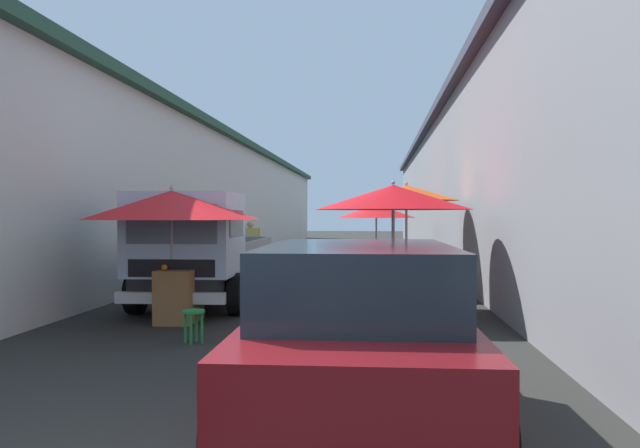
% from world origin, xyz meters
% --- Properties ---
extents(ground, '(90.00, 90.00, 0.00)m').
position_xyz_m(ground, '(13.50, 0.00, 0.00)').
color(ground, '#282826').
extents(building_left_whitewash, '(49.80, 7.50, 4.61)m').
position_xyz_m(building_left_whitewash, '(15.75, 7.06, 2.31)').
color(building_left_whitewash, beige).
rests_on(building_left_whitewash, ground).
extents(building_right_concrete, '(49.80, 7.50, 5.19)m').
position_xyz_m(building_right_concrete, '(15.75, -7.06, 2.61)').
color(building_right_concrete, gray).
rests_on(building_right_concrete, ground).
extents(fruit_stall_near_right, '(2.38, 2.38, 2.45)m').
position_xyz_m(fruit_stall_near_right, '(10.44, -2.23, 1.90)').
color(fruit_stall_near_right, '#9E9EA3').
rests_on(fruit_stall_near_right, ground).
extents(fruit_stall_far_right, '(2.69, 2.69, 2.13)m').
position_xyz_m(fruit_stall_far_right, '(16.94, -1.53, 1.67)').
color(fruit_stall_far_right, '#9E9EA3').
rests_on(fruit_stall_far_right, ground).
extents(fruit_stall_near_left, '(2.72, 2.72, 2.30)m').
position_xyz_m(fruit_stall_near_left, '(7.29, -1.80, 1.80)').
color(fruit_stall_near_left, '#9E9EA3').
rests_on(fruit_stall_near_left, ground).
extents(fruit_stall_far_left, '(2.75, 2.75, 2.16)m').
position_xyz_m(fruit_stall_far_left, '(6.04, 1.67, 1.71)').
color(fruit_stall_far_left, '#9E9EA3').
rests_on(fruit_stall_far_left, ground).
extents(hatchback_car, '(3.94, 1.98, 1.45)m').
position_xyz_m(hatchback_car, '(2.12, -1.37, 0.74)').
color(hatchback_car, '#600F14').
rests_on(hatchback_car, ground).
extents(delivery_truck, '(4.96, 2.06, 2.08)m').
position_xyz_m(delivery_truck, '(7.46, 1.72, 1.04)').
color(delivery_truck, black).
rests_on(delivery_truck, ground).
extents(vendor_by_crates, '(0.24, 0.62, 1.52)m').
position_xyz_m(vendor_by_crates, '(14.11, 2.17, 0.86)').
color(vendor_by_crates, navy).
rests_on(vendor_by_crates, ground).
extents(plastic_stool, '(0.30, 0.30, 0.43)m').
position_xyz_m(plastic_stool, '(4.62, 0.89, 0.33)').
color(plastic_stool, '#1E8C3F').
rests_on(plastic_stool, ground).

